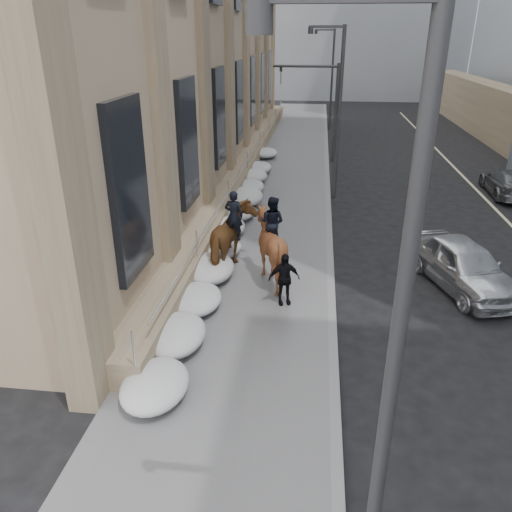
# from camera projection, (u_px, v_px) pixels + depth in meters

# --- Properties ---
(ground) EXTENTS (140.00, 140.00, 0.00)m
(ground) POSITION_uv_depth(u_px,v_px,m) (232.00, 353.00, 12.98)
(ground) COLOR black
(ground) RESTS_ON ground
(sidewalk) EXTENTS (5.00, 80.00, 0.12)m
(sidewalk) POSITION_uv_depth(u_px,v_px,m) (269.00, 221.00, 22.02)
(sidewalk) COLOR #595A5C
(sidewalk) RESTS_ON ground
(curb) EXTENTS (0.24, 80.00, 0.12)m
(curb) POSITION_uv_depth(u_px,v_px,m) (329.00, 223.00, 21.73)
(curb) COLOR slate
(curb) RESTS_ON ground
(limestone_building) EXTENTS (6.10, 44.00, 18.00)m
(limestone_building) POSITION_uv_depth(u_px,v_px,m) (195.00, 9.00, 28.03)
(limestone_building) COLOR #9C8166
(limestone_building) RESTS_ON ground
(bg_building_far) EXTENTS (24.00, 12.00, 20.00)m
(bg_building_far) POSITION_uv_depth(u_px,v_px,m) (270.00, 16.00, 74.83)
(bg_building_far) COLOR gray
(bg_building_far) RESTS_ON ground
(streetlight_near) EXTENTS (1.71, 0.24, 8.00)m
(streetlight_near) POSITION_uv_depth(u_px,v_px,m) (382.00, 341.00, 5.37)
(streetlight_near) COLOR #2D2D30
(streetlight_near) RESTS_ON ground
(streetlight_mid) EXTENTS (1.71, 0.24, 8.00)m
(streetlight_mid) POSITION_uv_depth(u_px,v_px,m) (336.00, 104.00, 23.50)
(streetlight_mid) COLOR #2D2D30
(streetlight_mid) RESTS_ON ground
(streetlight_far) EXTENTS (1.71, 0.24, 8.00)m
(streetlight_far) POSITION_uv_depth(u_px,v_px,m) (330.00, 73.00, 41.63)
(streetlight_far) COLOR #2D2D30
(streetlight_far) RESTS_ON ground
(traffic_signal) EXTENTS (4.10, 0.22, 6.00)m
(traffic_signal) POSITION_uv_depth(u_px,v_px,m) (322.00, 97.00, 31.06)
(traffic_signal) COLOR #2D2D30
(traffic_signal) RESTS_ON ground
(snow_bank) EXTENTS (1.70, 18.10, 0.76)m
(snow_bank) POSITION_uv_depth(u_px,v_px,m) (230.00, 226.00, 20.30)
(snow_bank) COLOR #BABDC1
(snow_bank) RESTS_ON sidewalk
(mounted_horse_left) EXTENTS (1.50, 2.76, 2.77)m
(mounted_horse_left) POSITION_uv_depth(u_px,v_px,m) (232.00, 238.00, 16.92)
(mounted_horse_left) COLOR #56351A
(mounted_horse_left) RESTS_ON sidewalk
(mounted_horse_right) EXTENTS (2.46, 2.60, 2.81)m
(mounted_horse_right) POSITION_uv_depth(u_px,v_px,m) (270.00, 245.00, 16.18)
(mounted_horse_right) COLOR #522B17
(mounted_horse_right) RESTS_ON sidewalk
(pedestrian) EXTENTS (1.03, 0.66, 1.63)m
(pedestrian) POSITION_uv_depth(u_px,v_px,m) (284.00, 279.00, 14.84)
(pedestrian) COLOR black
(pedestrian) RESTS_ON sidewalk
(car_silver) EXTENTS (3.27, 5.03, 1.59)m
(car_silver) POSITION_uv_depth(u_px,v_px,m) (463.00, 265.00, 16.08)
(car_silver) COLOR silver
(car_silver) RESTS_ON ground
(car_grey) EXTENTS (2.05, 4.70, 1.34)m
(car_grey) POSITION_uv_depth(u_px,v_px,m) (508.00, 183.00, 25.41)
(car_grey) COLOR #505357
(car_grey) RESTS_ON ground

